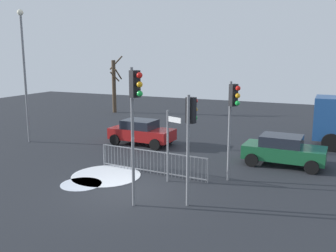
% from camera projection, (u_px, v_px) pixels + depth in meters
% --- Properties ---
extents(ground_plane, '(60.00, 60.00, 0.00)m').
position_uv_depth(ground_plane, '(127.00, 190.00, 14.83)').
color(ground_plane, '#26282D').
extents(traffic_light_mid_left, '(0.54, 0.38, 4.89)m').
position_uv_depth(traffic_light_mid_left, '(135.00, 107.00, 12.60)').
color(traffic_light_mid_left, slate).
rests_on(traffic_light_mid_left, ground).
extents(traffic_light_mid_right, '(0.51, 0.42, 4.22)m').
position_uv_depth(traffic_light_mid_right, '(233.00, 109.00, 15.33)').
color(traffic_light_mid_right, slate).
rests_on(traffic_light_mid_right, ground).
extents(traffic_light_rear_right, '(0.36, 0.56, 3.97)m').
position_uv_depth(traffic_light_rear_right, '(191.00, 125.00, 12.93)').
color(traffic_light_rear_right, slate).
rests_on(traffic_light_rear_right, ground).
extents(direction_sign_post, '(0.74, 0.33, 3.05)m').
position_uv_depth(direction_sign_post, '(169.00, 142.00, 15.53)').
color(direction_sign_post, slate).
rests_on(direction_sign_post, ground).
extents(pedestrian_guard_railing, '(5.42, 0.40, 1.07)m').
position_uv_depth(pedestrian_guard_railing, '(152.00, 162.00, 16.80)').
color(pedestrian_guard_railing, slate).
rests_on(pedestrian_guard_railing, ground).
extents(car_green_mid, '(3.85, 2.03, 1.47)m').
position_uv_depth(car_green_mid, '(283.00, 150.00, 18.03)').
color(car_green_mid, '#195933').
rests_on(car_green_mid, ground).
extents(car_red_trailing, '(3.87, 2.06, 1.47)m').
position_uv_depth(car_red_trailing, '(141.00, 132.00, 22.24)').
color(car_red_trailing, maroon).
rests_on(car_red_trailing, ground).
extents(street_lamp, '(0.36, 0.36, 7.85)m').
position_uv_depth(street_lamp, '(24.00, 64.00, 22.13)').
color(street_lamp, slate).
rests_on(street_lamp, ground).
extents(bare_tree_left, '(1.37, 1.39, 5.15)m').
position_uv_depth(bare_tree_left, '(114.00, 85.00, 34.05)').
color(bare_tree_left, '#473828').
rests_on(bare_tree_left, ground).
extents(snow_patch_kerb, '(1.70, 1.70, 0.01)m').
position_uv_depth(snow_patch_kerb, '(81.00, 184.00, 15.53)').
color(snow_patch_kerb, silver).
rests_on(snow_patch_kerb, ground).
extents(snow_patch_island, '(3.07, 3.07, 0.01)m').
position_uv_depth(snow_patch_island, '(106.00, 175.00, 16.63)').
color(snow_patch_island, white).
rests_on(snow_patch_island, ground).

